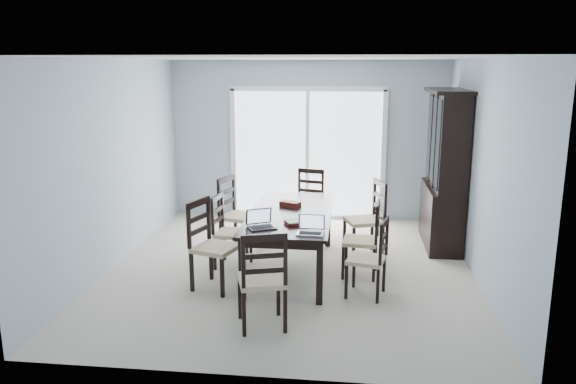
% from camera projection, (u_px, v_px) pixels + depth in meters
% --- Properties ---
extents(floor, '(5.00, 5.00, 0.00)m').
position_uv_depth(floor, '(291.00, 269.00, 7.08)').
color(floor, '#BCB1A1').
rests_on(floor, ground).
extents(ceiling, '(5.00, 5.00, 0.00)m').
position_uv_depth(ceiling, '(291.00, 58.00, 6.50)').
color(ceiling, white).
rests_on(ceiling, back_wall).
extents(back_wall, '(4.50, 0.02, 2.60)m').
position_uv_depth(back_wall, '(308.00, 141.00, 9.21)').
color(back_wall, '#96A7B3').
rests_on(back_wall, floor).
extents(wall_left, '(0.02, 5.00, 2.60)m').
position_uv_depth(wall_left, '(113.00, 164.00, 7.04)').
color(wall_left, '#96A7B3').
rests_on(wall_left, floor).
extents(wall_right, '(0.02, 5.00, 2.60)m').
position_uv_depth(wall_right, '(483.00, 172.00, 6.54)').
color(wall_right, '#96A7B3').
rests_on(wall_right, floor).
extents(balcony, '(4.50, 2.00, 0.10)m').
position_uv_depth(balcony, '(311.00, 205.00, 10.48)').
color(balcony, gray).
rests_on(balcony, ground).
extents(railing, '(4.50, 0.06, 1.10)m').
position_uv_depth(railing, '(315.00, 164.00, 11.31)').
color(railing, '#99999E').
rests_on(railing, balcony).
extents(dining_table, '(1.00, 2.20, 0.75)m').
position_uv_depth(dining_table, '(291.00, 218.00, 6.93)').
color(dining_table, black).
rests_on(dining_table, floor).
extents(china_hutch, '(0.50, 1.38, 2.20)m').
position_uv_depth(china_hutch, '(445.00, 171.00, 7.82)').
color(china_hutch, black).
rests_on(china_hutch, floor).
extents(sliding_door, '(2.52, 0.05, 2.18)m').
position_uv_depth(sliding_door, '(307.00, 154.00, 9.23)').
color(sliding_door, silver).
rests_on(sliding_door, floor).
extents(chair_left_near, '(0.58, 0.57, 1.19)m').
position_uv_depth(chair_left_near, '(208.00, 235.00, 6.40)').
color(chair_left_near, black).
rests_on(chair_left_near, floor).
extents(chair_left_mid, '(0.45, 0.44, 1.07)m').
position_uv_depth(chair_left_mid, '(226.00, 223.00, 7.10)').
color(chair_left_mid, black).
rests_on(chair_left_mid, floor).
extents(chair_left_far, '(0.57, 0.56, 1.18)m').
position_uv_depth(chair_left_far, '(234.00, 206.00, 7.73)').
color(chair_left_far, black).
rests_on(chair_left_far, floor).
extents(chair_right_near, '(0.48, 0.47, 1.03)m').
position_uv_depth(chair_right_near, '(374.00, 250.00, 6.15)').
color(chair_right_near, black).
rests_on(chair_right_near, floor).
extents(chair_right_mid, '(0.45, 0.44, 1.07)m').
position_uv_depth(chair_right_mid, '(368.00, 231.00, 6.75)').
color(chair_right_mid, black).
rests_on(chair_right_mid, floor).
extents(chair_right_far, '(0.57, 0.56, 1.18)m').
position_uv_depth(chair_right_far, '(371.00, 210.00, 7.50)').
color(chair_right_far, black).
rests_on(chair_right_far, floor).
extents(chair_end_near, '(0.55, 0.56, 1.17)m').
position_uv_depth(chair_end_near, '(263.00, 270.00, 5.34)').
color(chair_end_near, black).
rests_on(chair_end_near, floor).
extents(chair_end_far, '(0.52, 0.53, 1.12)m').
position_uv_depth(chair_end_far, '(309.00, 194.00, 8.52)').
color(chair_end_far, black).
rests_on(chair_end_far, floor).
extents(laptop_dark, '(0.36, 0.32, 0.21)m').
position_uv_depth(laptop_dark, '(262.00, 224.00, 6.22)').
color(laptop_dark, black).
rests_on(laptop_dark, dining_table).
extents(laptop_silver, '(0.30, 0.22, 0.20)m').
position_uv_depth(laptop_silver, '(310.00, 230.00, 6.01)').
color(laptop_silver, silver).
rests_on(laptop_silver, dining_table).
extents(book_stack, '(0.32, 0.29, 0.04)m').
position_uv_depth(book_stack, '(296.00, 222.00, 6.41)').
color(book_stack, maroon).
rests_on(book_stack, dining_table).
extents(cell_phone, '(0.12, 0.07, 0.01)m').
position_uv_depth(cell_phone, '(279.00, 236.00, 5.94)').
color(cell_phone, black).
rests_on(cell_phone, dining_table).
extents(game_box, '(0.29, 0.22, 0.06)m').
position_uv_depth(game_box, '(290.00, 204.00, 7.18)').
color(game_box, '#511510').
rests_on(game_box, dining_table).
extents(hot_tub, '(2.13, 1.95, 1.00)m').
position_uv_depth(hot_tub, '(284.00, 176.00, 10.37)').
color(hot_tub, brown).
rests_on(hot_tub, balcony).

